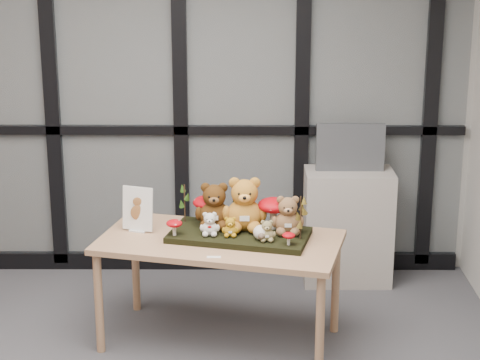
{
  "coord_description": "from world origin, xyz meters",
  "views": [
    {
      "loc": [
        0.9,
        -3.49,
        2.46
      ],
      "look_at": [
        0.87,
        1.27,
        1.04
      ],
      "focal_mm": 65.0,
      "sensor_mm": 36.0,
      "label": 1
    }
  ],
  "objects_px": {
    "plush_cream_hedgehog": "(261,232)",
    "monitor": "(350,147)",
    "bear_brown_medium": "(214,203)",
    "bear_small_yellow": "(230,226)",
    "mushroom_front_right": "(289,238)",
    "bear_pooh_yellow": "(245,201)",
    "mushroom_front_left": "(174,227)",
    "bear_tan_back": "(288,213)",
    "cabinet": "(348,227)",
    "display_table": "(220,250)",
    "mushroom_back_right": "(273,212)",
    "bear_white_bow": "(210,222)",
    "diorama_tray": "(239,235)",
    "bear_beige_small": "(267,229)",
    "sign_holder": "(138,211)",
    "mushroom_back_left": "(207,208)"
  },
  "relations": [
    {
      "from": "plush_cream_hedgehog",
      "to": "cabinet",
      "type": "distance_m",
      "value": 1.26
    },
    {
      "from": "bear_tan_back",
      "to": "bear_pooh_yellow",
      "type": "bearing_deg",
      "value": 178.69
    },
    {
      "from": "sign_holder",
      "to": "cabinet",
      "type": "bearing_deg",
      "value": 48.87
    },
    {
      "from": "bear_small_yellow",
      "to": "mushroom_back_left",
      "type": "bearing_deg",
      "value": 136.34
    },
    {
      "from": "diorama_tray",
      "to": "cabinet",
      "type": "distance_m",
      "value": 1.22
    },
    {
      "from": "bear_pooh_yellow",
      "to": "plush_cream_hedgehog",
      "type": "bearing_deg",
      "value": -47.92
    },
    {
      "from": "mushroom_back_right",
      "to": "cabinet",
      "type": "bearing_deg",
      "value": 56.9
    },
    {
      "from": "mushroom_back_left",
      "to": "bear_beige_small",
      "type": "bearing_deg",
      "value": -40.33
    },
    {
      "from": "monitor",
      "to": "bear_tan_back",
      "type": "bearing_deg",
      "value": -116.61
    },
    {
      "from": "bear_brown_medium",
      "to": "plush_cream_hedgehog",
      "type": "relative_size",
      "value": 3.22
    },
    {
      "from": "bear_pooh_yellow",
      "to": "mushroom_front_left",
      "type": "bearing_deg",
      "value": -150.8
    },
    {
      "from": "monitor",
      "to": "mushroom_front_right",
      "type": "bearing_deg",
      "value": -112.59
    },
    {
      "from": "bear_tan_back",
      "to": "mushroom_front_right",
      "type": "distance_m",
      "value": 0.22
    },
    {
      "from": "bear_white_bow",
      "to": "cabinet",
      "type": "height_order",
      "value": "bear_white_bow"
    },
    {
      "from": "mushroom_front_left",
      "to": "bear_brown_medium",
      "type": "bearing_deg",
      "value": 32.58
    },
    {
      "from": "display_table",
      "to": "bear_beige_small",
      "type": "bearing_deg",
      "value": -7.93
    },
    {
      "from": "mushroom_back_left",
      "to": "bear_tan_back",
      "type": "bearing_deg",
      "value": -19.82
    },
    {
      "from": "mushroom_back_right",
      "to": "bear_white_bow",
      "type": "bearing_deg",
      "value": -163.43
    },
    {
      "from": "bear_white_bow",
      "to": "plush_cream_hedgehog",
      "type": "xyz_separation_m",
      "value": [
        0.3,
        -0.07,
        -0.03
      ]
    },
    {
      "from": "display_table",
      "to": "bear_tan_back",
      "type": "bearing_deg",
      "value": 16.67
    },
    {
      "from": "bear_small_yellow",
      "to": "bear_white_bow",
      "type": "distance_m",
      "value": 0.12
    },
    {
      "from": "bear_pooh_yellow",
      "to": "mushroom_front_left",
      "type": "xyz_separation_m",
      "value": [
        -0.41,
        -0.11,
        -0.12
      ]
    },
    {
      "from": "mushroom_front_right",
      "to": "sign_holder",
      "type": "bearing_deg",
      "value": 160.34
    },
    {
      "from": "bear_brown_medium",
      "to": "bear_beige_small",
      "type": "xyz_separation_m",
      "value": [
        0.31,
        -0.23,
        -0.08
      ]
    },
    {
      "from": "plush_cream_hedgehog",
      "to": "mushroom_back_right",
      "type": "distance_m",
      "value": 0.21
    },
    {
      "from": "bear_brown_medium",
      "to": "bear_white_bow",
      "type": "distance_m",
      "value": 0.16
    },
    {
      "from": "bear_tan_back",
      "to": "mushroom_back_right",
      "type": "height_order",
      "value": "bear_tan_back"
    },
    {
      "from": "sign_holder",
      "to": "bear_small_yellow",
      "type": "bearing_deg",
      "value": 1.08
    },
    {
      "from": "display_table",
      "to": "mushroom_front_right",
      "type": "bearing_deg",
      "value": -10.47
    },
    {
      "from": "plush_cream_hedgehog",
      "to": "bear_pooh_yellow",
      "type": "bearing_deg",
      "value": 132.08
    },
    {
      "from": "plush_cream_hedgehog",
      "to": "mushroom_front_left",
      "type": "bearing_deg",
      "value": -173.74
    },
    {
      "from": "mushroom_front_left",
      "to": "mushroom_back_right",
      "type": "bearing_deg",
      "value": 11.5
    },
    {
      "from": "diorama_tray",
      "to": "bear_brown_medium",
      "type": "height_order",
      "value": "bear_brown_medium"
    },
    {
      "from": "bear_brown_medium",
      "to": "mushroom_front_left",
      "type": "xyz_separation_m",
      "value": [
        -0.23,
        -0.15,
        -0.1
      ]
    },
    {
      "from": "bear_white_bow",
      "to": "mushroom_front_left",
      "type": "bearing_deg",
      "value": -164.22
    },
    {
      "from": "bear_white_bow",
      "to": "plush_cream_hedgehog",
      "type": "height_order",
      "value": "bear_white_bow"
    },
    {
      "from": "bear_small_yellow",
      "to": "mushroom_front_right",
      "type": "height_order",
      "value": "bear_small_yellow"
    },
    {
      "from": "bear_small_yellow",
      "to": "monitor",
      "type": "xyz_separation_m",
      "value": [
        0.81,
        1.0,
        0.22
      ]
    },
    {
      "from": "mushroom_back_right",
      "to": "mushroom_front_right",
      "type": "xyz_separation_m",
      "value": [
        0.08,
        -0.27,
        -0.06
      ]
    },
    {
      "from": "diorama_tray",
      "to": "plush_cream_hedgehog",
      "type": "height_order",
      "value": "plush_cream_hedgehog"
    },
    {
      "from": "mushroom_front_right",
      "to": "cabinet",
      "type": "bearing_deg",
      "value": 67.07
    },
    {
      "from": "sign_holder",
      "to": "cabinet",
      "type": "distance_m",
      "value": 1.63
    },
    {
      "from": "display_table",
      "to": "plush_cream_hedgehog",
      "type": "height_order",
      "value": "plush_cream_hedgehog"
    },
    {
      "from": "display_table",
      "to": "mushroom_front_left",
      "type": "xyz_separation_m",
      "value": [
        -0.26,
        -0.02,
        0.16
      ]
    },
    {
      "from": "plush_cream_hedgehog",
      "to": "monitor",
      "type": "bearing_deg",
      "value": 73.07
    },
    {
      "from": "display_table",
      "to": "plush_cream_hedgehog",
      "type": "bearing_deg",
      "value": -6.88
    },
    {
      "from": "mushroom_front_left",
      "to": "mushroom_front_right",
      "type": "bearing_deg",
      "value": -13.22
    },
    {
      "from": "bear_pooh_yellow",
      "to": "mushroom_back_right",
      "type": "height_order",
      "value": "bear_pooh_yellow"
    },
    {
      "from": "bear_tan_back",
      "to": "mushroom_front_right",
      "type": "height_order",
      "value": "bear_tan_back"
    },
    {
      "from": "bear_small_yellow",
      "to": "bear_beige_small",
      "type": "height_order",
      "value": "bear_beige_small"
    }
  ]
}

